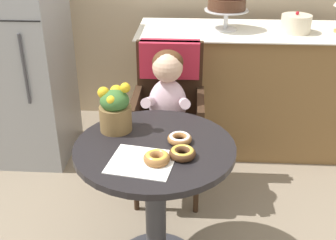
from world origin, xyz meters
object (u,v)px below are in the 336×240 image
Objects in this scene: cafe_table at (155,184)px; tiered_cake_stand at (227,2)px; round_layer_cake at (296,24)px; wicker_chair at (169,96)px; flower_vase at (115,109)px; seated_child at (167,101)px; donut_front at (157,158)px; refrigerator at (14,41)px; donut_side at (182,153)px; donut_mid at (180,138)px.

cafe_table is 2.40× the size of tiered_cake_stand.
cafe_table is 1.58m from round_layer_cake.
wicker_chair is 1.03m from round_layer_cake.
cafe_table is 3.02× the size of flower_vase.
seated_child reaches higher than flower_vase.
wicker_chair is at bearing 90.08° from donut_front.
donut_front is at bearing -103.88° from tiered_cake_stand.
flower_vase is 1.53m from round_layer_cake.
round_layer_cake is 0.12× the size of refrigerator.
cafe_table is 6.34× the size of donut_side.
donut_front is (0.00, -0.70, 0.06)m from seated_child.
donut_front is 1.52m from tiered_cake_stand.
donut_mid is 1.44m from round_layer_cake.
seated_child reaches higher than donut_mid.
donut_mid is 0.55× the size of round_layer_cake.
seated_child is at bearing -140.07° from round_layer_cake.
donut_mid is 0.96× the size of donut_side.
refrigerator is (-1.05, 1.10, 0.34)m from cafe_table.
donut_side is 0.40m from flower_vase.
round_layer_cake is (0.72, 1.35, 0.22)m from donut_side.
round_layer_cake is 1.90m from refrigerator.
refrigerator is (-1.07, 0.38, 0.21)m from wicker_chair.
donut_front is 0.56× the size of round_layer_cake.
donut_mid is 1.34m from tiered_cake_stand.
donut_side is at bearing -118.07° from round_layer_cake.
seated_child is 2.42× the size of tiered_cake_stand.
cafe_table is 0.40m from flower_vase.
wicker_chair is 8.73× the size of donut_mid.
cafe_table is at bearing -95.84° from wicker_chair.
tiered_cake_stand is (0.57, 1.16, 0.26)m from flower_vase.
seated_child is 3.63× the size of round_layer_cake.
seated_child is at bearing 99.46° from donut_mid.
donut_mid is at bearing -101.96° from tiered_cake_stand.
donut_front is at bearing -81.22° from cafe_table.
flower_vase is at bearing -132.83° from round_layer_cake.
tiered_cake_stand is 0.18× the size of refrigerator.
donut_mid is at bearing -42.62° from refrigerator.
donut_side reaches higher than donut_mid.
round_layer_cake is (0.84, 1.25, 0.45)m from cafe_table.
wicker_chair is 1.15m from refrigerator.
refrigerator is at bearing 153.46° from seated_child.
donut_side is 1.54m from round_layer_cake.
donut_side is at bearing -45.41° from refrigerator.
refrigerator is (-1.18, 1.19, 0.11)m from donut_side.
tiered_cake_stand is at bearing 79.74° from donut_side.
donut_mid is (0.11, 0.03, 0.23)m from cafe_table.
donut_mid is 0.33m from flower_vase.
refrigerator reaches higher than tiered_cake_stand.
donut_mid is 0.36× the size of tiered_cake_stand.
tiered_cake_stand is at bearing 76.12° from donut_front.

